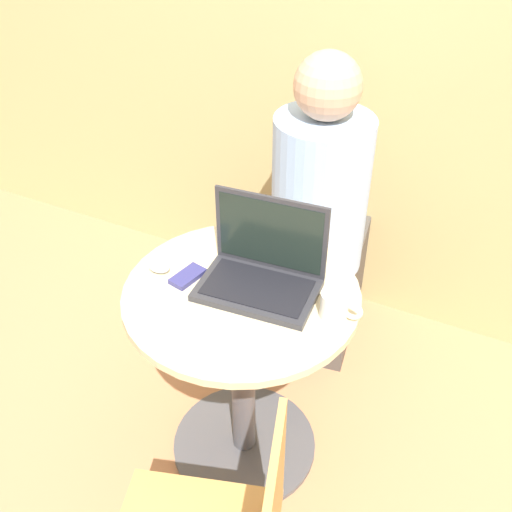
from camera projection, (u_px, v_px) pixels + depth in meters
The scene contains 8 objects.
ground_plane at pixel (244, 445), 2.18m from camera, with size 12.00×12.00×0.00m, color tan.
back_wall at pixel (367, 5), 2.10m from camera, with size 7.00×0.05×2.60m.
round_table at pixel (243, 353), 1.89m from camera, with size 0.69×0.69×0.74m.
laptop at pixel (262, 268), 1.72m from camera, with size 0.36×0.24×0.26m.
cell_phone at pixel (188, 276), 1.77m from camera, with size 0.08×0.12×0.02m.
computer_mouse at pixel (159, 267), 1.80m from camera, with size 0.07×0.05×0.03m.
coffee_cup at pixel (336, 306), 1.62m from camera, with size 0.12×0.08×0.08m.
person_seated at pixel (319, 236), 2.31m from camera, with size 0.39×0.55×1.26m.
Camera 1 is at (0.61, -1.16, 1.87)m, focal length 42.00 mm.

